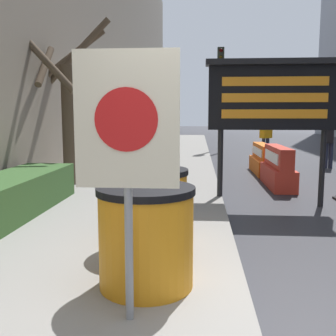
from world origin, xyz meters
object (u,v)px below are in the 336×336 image
object	(u,v)px
barrel_drum_foreground	(146,236)
warning_sign	(127,136)
jersey_barrier_orange_far	(263,160)
pedestrian_passerby	(266,133)
barrel_drum_middle	(151,207)
message_board	(273,97)
jersey_barrier_red_striped	(278,169)
traffic_light_near_curb	(220,78)
pedestrian_worker	(329,137)

from	to	relation	value
barrel_drum_foreground	warning_sign	size ratio (longest dim) A/B	0.46
jersey_barrier_orange_far	pedestrian_passerby	world-z (taller)	pedestrian_passerby
barrel_drum_middle	warning_sign	distance (m)	1.93
message_board	pedestrian_passerby	size ratio (longest dim) A/B	1.60
barrel_drum_middle	pedestrian_passerby	world-z (taller)	pedestrian_passerby
message_board	barrel_drum_middle	bearing A→B (deg)	-123.19
jersey_barrier_red_striped	jersey_barrier_orange_far	xyz separation A→B (m)	(-0.00, 2.19, -0.05)
jersey_barrier_red_striped	traffic_light_near_curb	xyz separation A→B (m)	(-0.95, 8.05, 2.83)
barrel_drum_foreground	traffic_light_near_curb	xyz separation A→B (m)	(1.35, 14.02, 2.64)
jersey_barrier_red_striped	traffic_light_near_curb	size ratio (longest dim) A/B	0.44
warning_sign	barrel_drum_foreground	bearing A→B (deg)	85.56
barrel_drum_foreground	warning_sign	world-z (taller)	warning_sign
pedestrian_worker	pedestrian_passerby	distance (m)	3.06
warning_sign	jersey_barrier_orange_far	distance (m)	9.13
jersey_barrier_orange_far	pedestrian_worker	world-z (taller)	pedestrian_worker
jersey_barrier_orange_far	traffic_light_near_curb	bearing A→B (deg)	99.16
pedestrian_worker	traffic_light_near_curb	bearing A→B (deg)	52.67
pedestrian_worker	pedestrian_passerby	xyz separation A→B (m)	(-1.52, 2.65, -0.00)
jersey_barrier_red_striped	barrel_drum_middle	bearing A→B (deg)	-116.21
message_board	traffic_light_near_curb	xyz separation A→B (m)	(-0.42, 10.06, 1.27)
message_board	jersey_barrier_red_striped	size ratio (longest dim) A/B	1.33
jersey_barrier_red_striped	warning_sign	bearing A→B (deg)	-109.66
message_board	barrel_drum_foreground	bearing A→B (deg)	-114.09
pedestrian_passerby	traffic_light_near_curb	bearing A→B (deg)	94.78
barrel_drum_middle	jersey_barrier_orange_far	world-z (taller)	barrel_drum_middle
jersey_barrier_red_striped	pedestrian_worker	bearing A→B (deg)	57.02
message_board	jersey_barrier_orange_far	xyz separation A→B (m)	(0.53, 4.20, -1.61)
barrel_drum_foreground	pedestrian_passerby	world-z (taller)	pedestrian_passerby
warning_sign	pedestrian_passerby	xyz separation A→B (m)	(3.07, 12.68, -0.53)
warning_sign	jersey_barrier_red_striped	world-z (taller)	warning_sign
barrel_drum_foreground	traffic_light_near_curb	distance (m)	14.33
message_board	warning_sign	bearing A→B (deg)	-111.73
barrel_drum_foreground	pedestrian_worker	bearing A→B (deg)	64.26
pedestrian_worker	message_board	bearing A→B (deg)	170.89
traffic_light_near_curb	pedestrian_passerby	world-z (taller)	traffic_light_near_curb
barrel_drum_foreground	traffic_light_near_curb	bearing A→B (deg)	84.49
jersey_barrier_orange_far	barrel_drum_foreground	bearing A→B (deg)	-105.73
jersey_barrier_red_striped	jersey_barrier_orange_far	distance (m)	2.19
message_board	jersey_barrier_orange_far	distance (m)	4.53
barrel_drum_foreground	jersey_barrier_orange_far	xyz separation A→B (m)	(2.30, 8.16, -0.24)
warning_sign	message_board	xyz separation A→B (m)	(1.81, 4.55, 0.47)
jersey_barrier_orange_far	pedestrian_worker	xyz separation A→B (m)	(2.25, 1.28, 0.60)
jersey_barrier_orange_far	traffic_light_near_curb	distance (m)	6.60
barrel_drum_foreground	pedestrian_passerby	bearing A→B (deg)	75.94
barrel_drum_middle	barrel_drum_foreground	bearing A→B (deg)	-85.38
barrel_drum_middle	message_board	xyz separation A→B (m)	(1.86, 2.84, 1.38)
pedestrian_worker	pedestrian_passerby	size ratio (longest dim) A/B	1.00
jersey_barrier_red_striped	jersey_barrier_orange_far	size ratio (longest dim) A/B	0.97
barrel_drum_foreground	jersey_barrier_orange_far	distance (m)	8.48
message_board	jersey_barrier_red_striped	world-z (taller)	message_board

